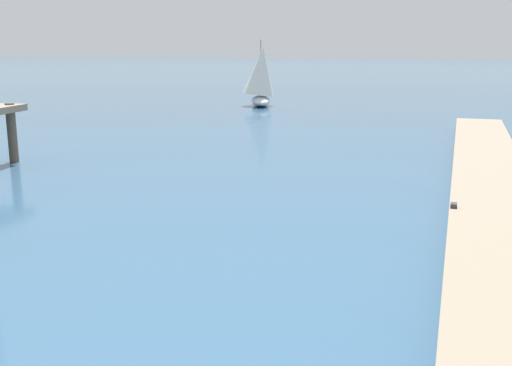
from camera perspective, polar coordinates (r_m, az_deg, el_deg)
name	(u,v)px	position (r m, az deg, el deg)	size (l,w,h in m)	color
floating_dock	(489,170)	(16.75, 21.03, 1.12)	(1.90, 22.95, 0.53)	gray
distant_sailboat	(261,77)	(36.75, 0.46, 9.93)	(2.68, 3.91, 3.90)	silver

